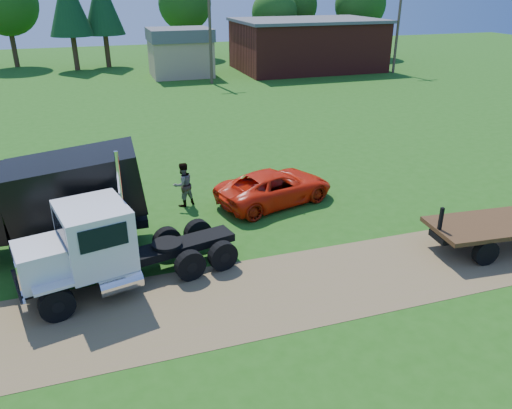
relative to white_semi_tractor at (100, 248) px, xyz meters
name	(u,v)px	position (x,y,z in m)	size (l,w,h in m)	color
ground	(287,289)	(5.50, -1.91, -1.45)	(140.00, 140.00, 0.00)	#205713
dirt_track	(287,289)	(5.50, -1.91, -1.45)	(120.00, 4.20, 0.01)	olive
white_semi_tractor	(100,248)	(0.00, 0.00, 0.00)	(7.21, 3.75, 4.26)	black
black_dump_truck	(30,201)	(-2.12, 3.07, 0.58)	(8.55, 2.81, 3.69)	black
orange_pickup	(275,187)	(7.49, 4.64, -0.72)	(2.44, 5.29, 1.47)	red
spectator_b	(183,184)	(3.62, 5.59, -0.48)	(0.95, 0.74, 1.95)	#999999
brick_building	(307,44)	(23.50, 38.09, 1.21)	(15.40, 10.40, 5.30)	maroon
tan_shed	(180,52)	(9.50, 38.09, 0.97)	(6.20, 5.40, 4.70)	tan
utility_poles	(210,32)	(11.50, 33.09, 3.26)	(42.20, 0.28, 9.00)	#483529
tree_row	(157,6)	(8.92, 48.29, 4.94)	(56.39, 12.31, 10.39)	#332115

